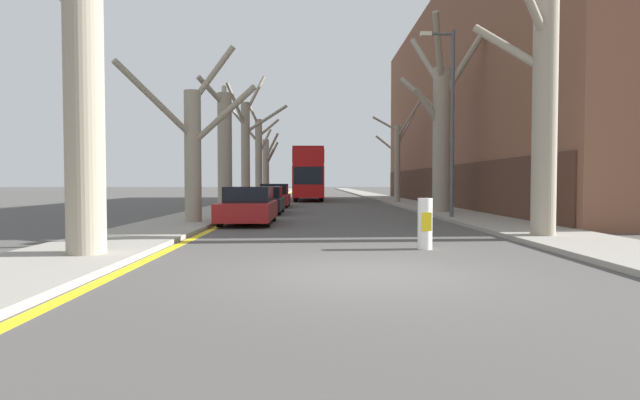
{
  "coord_description": "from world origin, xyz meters",
  "views": [
    {
      "loc": [
        -0.89,
        -8.31,
        1.53
      ],
      "look_at": [
        -0.37,
        28.74,
        0.2
      ],
      "focal_mm": 28.0,
      "sensor_mm": 36.0,
      "label": 1
    }
  ],
  "objects": [
    {
      "name": "lamp_post",
      "position": [
        4.64,
        11.84,
        4.27
      ],
      "size": [
        1.4,
        0.2,
        7.62
      ],
      "color": "#4C4F54",
      "rests_on": "ground"
    },
    {
      "name": "parked_car_1",
      "position": [
        -3.26,
        16.11,
        0.62
      ],
      "size": [
        1.78,
        4.29,
        1.31
      ],
      "color": "black",
      "rests_on": "ground"
    },
    {
      "name": "street_tree_left_5",
      "position": [
        -5.23,
        38.4,
        3.0
      ],
      "size": [
        1.66,
        3.26,
        6.0
      ],
      "color": "gray",
      "rests_on": "ground"
    },
    {
      "name": "street_tree_left_2",
      "position": [
        -5.2,
        16.15,
        3.25
      ],
      "size": [
        2.7,
        3.26,
        6.57
      ],
      "color": "gray",
      "rests_on": "ground"
    },
    {
      "name": "parked_car_0",
      "position": [
        -3.26,
        9.99,
        0.65
      ],
      "size": [
        1.84,
        4.19,
        1.36
      ],
      "color": "maroon",
      "rests_on": "ground"
    },
    {
      "name": "street_tree_right_0",
      "position": [
        5.17,
        4.87,
        3.71
      ],
      "size": [
        2.1,
        2.85,
        7.73
      ],
      "color": "gray",
      "rests_on": "ground"
    },
    {
      "name": "building_facade_right",
      "position": [
        12.08,
        24.6,
        6.92
      ],
      "size": [
        10.08,
        36.62,
        13.87
      ],
      "color": "brown",
      "rests_on": "ground"
    },
    {
      "name": "street_tree_right_2",
      "position": [
        5.21,
        27.6,
        3.35
      ],
      "size": [
        3.17,
        3.28,
        7.27
      ],
      "color": "gray",
      "rests_on": "ground"
    },
    {
      "name": "sidewalk_left",
      "position": [
        -5.71,
        50.0,
        0.06
      ],
      "size": [
        2.77,
        120.0,
        0.12
      ],
      "primitive_type": "cube",
      "color": "gray",
      "rests_on": "ground"
    },
    {
      "name": "street_tree_left_0",
      "position": [
        -5.42,
        1.59,
        4.23
      ],
      "size": [
        3.63,
        2.67,
        9.05
      ],
      "color": "gray",
      "rests_on": "ground"
    },
    {
      "name": "sidewalk_right",
      "position": [
        5.71,
        50.0,
        0.06
      ],
      "size": [
        2.77,
        120.0,
        0.12
      ],
      "primitive_type": "cube",
      "color": "gray",
      "rests_on": "ground"
    },
    {
      "name": "parked_car_2",
      "position": [
        -3.26,
        22.39,
        0.67
      ],
      "size": [
        1.78,
        4.34,
        1.43
      ],
      "color": "maroon",
      "rests_on": "ground"
    },
    {
      "name": "double_decker_bus",
      "position": [
        -1.25,
        33.89,
        2.41
      ],
      "size": [
        2.43,
        10.31,
        4.25
      ],
      "color": "red",
      "rests_on": "ground"
    },
    {
      "name": "kerb_line_stripe",
      "position": [
        -4.15,
        50.0,
        0.0
      ],
      "size": [
        0.24,
        120.0,
        0.01
      ],
      "primitive_type": "cube",
      "color": "yellow",
      "rests_on": "ground"
    },
    {
      "name": "street_tree_left_1",
      "position": [
        -5.15,
        9.48,
        2.77
      ],
      "size": [
        4.35,
        2.8,
        6.39
      ],
      "color": "gray",
      "rests_on": "ground"
    },
    {
      "name": "street_tree_left_4",
      "position": [
        -5.27,
        31.75,
        3.7
      ],
      "size": [
        3.97,
        2.85,
        7.79
      ],
      "color": "gray",
      "rests_on": "ground"
    },
    {
      "name": "street_tree_left_3",
      "position": [
        -5.2,
        24.17,
        3.79
      ],
      "size": [
        3.74,
        2.75,
        8.56
      ],
      "color": "gray",
      "rests_on": "ground"
    },
    {
      "name": "street_tree_right_1",
      "position": [
        5.26,
        15.75,
        4.21
      ],
      "size": [
        3.77,
        4.26,
        9.18
      ],
      "color": "gray",
      "rests_on": "ground"
    },
    {
      "name": "ground_plane",
      "position": [
        0.0,
        0.0,
        0.0
      ],
      "size": [
        300.0,
        300.0,
        0.0
      ],
      "primitive_type": "plane",
      "color": "#4C4947"
    },
    {
      "name": "traffic_bollard",
      "position": [
        1.66,
        2.96,
        0.58
      ],
      "size": [
        0.33,
        0.34,
        1.16
      ],
      "color": "white",
      "rests_on": "ground"
    }
  ]
}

